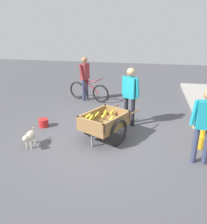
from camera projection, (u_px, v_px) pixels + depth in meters
ground_plane at (103, 141)px, 5.77m from camera, size 24.00×24.00×0.00m
fruit_cart at (104, 123)px, 5.70m from camera, size 1.81×1.42×0.72m
vendor_person at (130, 92)px, 6.35m from camera, size 0.33×0.50×1.62m
bicycle at (89, 91)px, 8.66m from camera, size 0.63×1.60×0.85m
cyclist_person at (85, 75)px, 8.51m from camera, size 0.50×0.30×1.60m
dog at (29, 136)px, 5.41m from camera, size 0.67×0.24×0.40m
fire_hydrant at (202, 135)px, 5.32m from camera, size 0.25×0.25×0.67m
plastic_bucket at (44, 123)px, 6.53m from camera, size 0.27×0.27×0.22m
apple_crate at (198, 122)px, 6.54m from camera, size 0.44×0.32×0.31m
bystander_person at (205, 121)px, 4.54m from camera, size 0.21×0.57×1.59m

